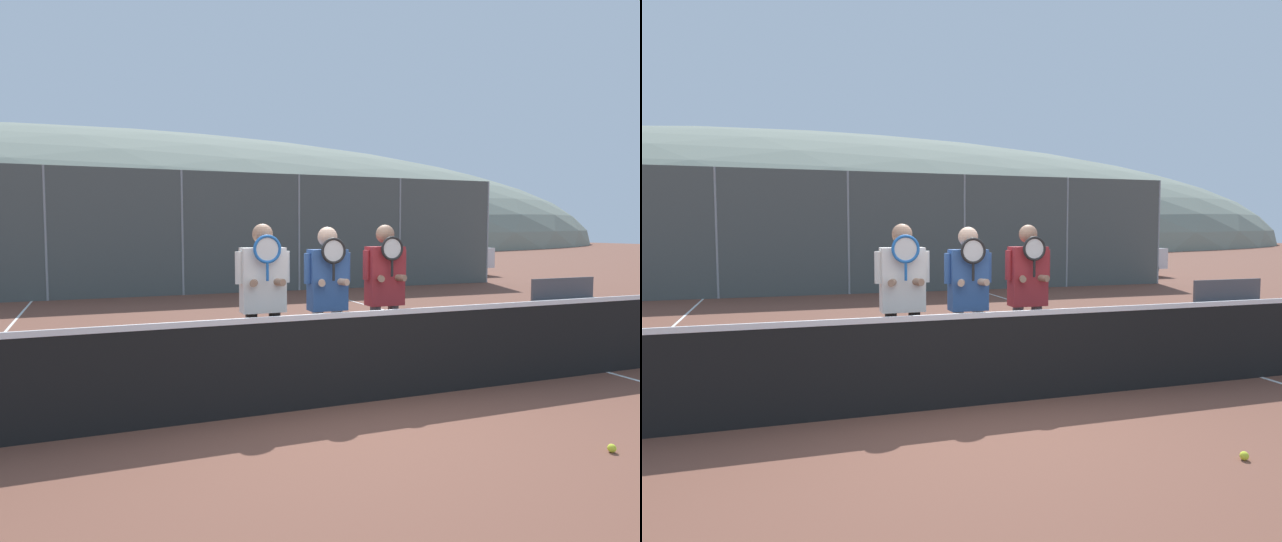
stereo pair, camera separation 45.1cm
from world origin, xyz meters
TOP-DOWN VIEW (x-y plane):
  - ground_plane at (0.00, 0.00)m, footprint 120.00×120.00m
  - hill_distant at (0.00, 62.50)m, footprint 121.19×67.33m
  - clubhouse_building at (-0.02, 19.32)m, footprint 18.07×5.50m
  - fence_back at (0.00, 10.53)m, footprint 20.19×0.06m
  - tennis_net at (0.00, 0.00)m, footprint 10.01×0.09m
  - court_line_right_sideline at (3.72, 3.00)m, footprint 0.05×16.00m
  - player_leftmost at (-0.53, 0.74)m, footprint 0.61×0.34m
  - player_center_left at (0.22, 0.72)m, footprint 0.56×0.34m
  - player_center_right at (0.98, 0.79)m, footprint 0.57×0.34m
  - car_far_left at (-4.82, 13.87)m, footprint 4.59×1.99m
  - car_left_of_center at (0.26, 13.73)m, footprint 4.44×1.94m
  - car_center at (5.17, 13.68)m, footprint 4.25×1.92m
  - car_right_of_center at (10.02, 13.69)m, footprint 4.34×2.02m
  - bench_courtside at (6.22, 3.18)m, footprint 1.53×0.36m
  - tennis_ball_on_court at (1.60, -1.93)m, footprint 0.07×0.07m

SIDE VIEW (x-z plane):
  - ground_plane at x=0.00m, z-range 0.00..0.00m
  - hill_distant at x=0.00m, z-range -11.78..11.78m
  - court_line_right_sideline at x=3.72m, z-range 0.00..0.01m
  - tennis_ball_on_court at x=1.60m, z-range 0.00..0.07m
  - bench_courtside at x=6.22m, z-range 0.03..0.88m
  - tennis_net at x=0.00m, z-range -0.03..1.02m
  - car_right_of_center at x=10.02m, z-range 0.02..1.72m
  - car_center at x=5.17m, z-range 0.02..1.78m
  - car_left_of_center at x=0.26m, z-range 0.01..1.90m
  - car_far_left at x=-4.82m, z-range 0.01..1.90m
  - player_center_left at x=0.22m, z-range 0.17..1.99m
  - player_center_right at x=0.98m, z-range 0.17..2.02m
  - player_leftmost at x=-0.53m, z-range 0.18..2.04m
  - fence_back at x=0.00m, z-range 0.00..3.38m
  - clubhouse_building at x=-0.02m, z-range 0.02..3.74m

